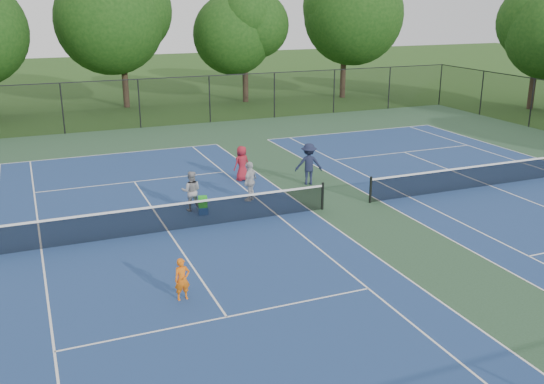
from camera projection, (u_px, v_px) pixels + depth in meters
name	position (u px, v px, depth m)	size (l,w,h in m)	color
ground	(346.00, 206.00, 23.41)	(140.00, 140.00, 0.00)	#234716
court_pad	(346.00, 206.00, 23.41)	(36.00, 36.00, 0.01)	#29492C
tennis_court_left	(168.00, 229.00, 20.83)	(12.00, 23.83, 1.07)	navy
tennis_court_right	(490.00, 184.00, 25.93)	(12.00, 23.83, 1.07)	navy
perimeter_fence	(348.00, 166.00, 22.92)	(36.08, 36.08, 3.02)	black
tree_back_b	(120.00, 14.00, 42.83)	(7.60, 7.60, 10.03)	#2D2116
tree_back_c	(245.00, 29.00, 45.57)	(6.00, 6.00, 8.40)	#2D2116
tree_back_d	(345.00, 10.00, 47.19)	(7.80, 7.80, 10.37)	#2D2116
tree_side_e	(540.00, 26.00, 42.34)	(6.60, 6.60, 8.87)	#2D2116
child_player	(182.00, 279.00, 15.97)	(0.43, 0.28, 1.17)	orange
instructor	(191.00, 191.00, 22.71)	(0.75, 0.58, 1.54)	#98979A
bystander_a	(250.00, 181.00, 23.82)	(0.94, 0.39, 1.60)	silver
bystander_b	(309.00, 164.00, 25.92)	(1.16, 0.67, 1.80)	#1A1F39
bystander_c	(242.00, 163.00, 26.50)	(0.76, 0.49, 1.55)	maroon
ball_crate	(203.00, 211.00, 22.49)	(0.34, 0.31, 0.28)	navy
ball_hopper	(203.00, 202.00, 22.38)	(0.33, 0.28, 0.41)	green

